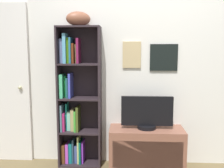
{
  "coord_description": "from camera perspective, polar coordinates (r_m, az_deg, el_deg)",
  "views": [
    {
      "loc": [
        -0.12,
        -2.05,
        1.42
      ],
      "look_at": [
        -0.29,
        0.85,
        1.03
      ],
      "focal_mm": 41.21,
      "sensor_mm": 36.0,
      "label": 1
    }
  ],
  "objects": [
    {
      "name": "football",
      "position": [
        3.1,
        -7.48,
        14.15
      ],
      "size": [
        0.33,
        0.27,
        0.17
      ],
      "primitive_type": "ellipsoid",
      "rotation": [
        0.0,
        0.0,
        0.41
      ],
      "color": "brown",
      "rests_on": "bookshelf"
    },
    {
      "name": "back_wall",
      "position": [
        3.19,
        5.49,
        4.66
      ],
      "size": [
        4.8,
        0.08,
        2.52
      ],
      "color": "silver",
      "rests_on": "ground"
    },
    {
      "name": "tv_stand",
      "position": [
        3.19,
        7.62,
        -14.04
      ],
      "size": [
        0.88,
        0.38,
        0.5
      ],
      "color": "brown",
      "rests_on": "ground"
    },
    {
      "name": "bookshelf",
      "position": [
        3.18,
        -8.1,
        -3.64
      ],
      "size": [
        0.51,
        0.25,
        1.7
      ],
      "color": "black",
      "rests_on": "ground"
    },
    {
      "name": "television",
      "position": [
        3.06,
        7.76,
        -6.45
      ],
      "size": [
        0.6,
        0.22,
        0.39
      ],
      "color": "black",
      "rests_on": "tv_stand"
    }
  ]
}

